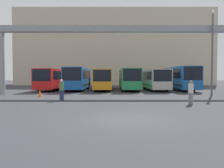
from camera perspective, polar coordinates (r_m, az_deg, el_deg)
ground_plane at (r=10.40m, az=3.43°, el=-9.30°), size 200.00×200.00×0.00m
building_backdrop at (r=55.13m, az=0.53°, el=8.97°), size 45.65×12.00×17.40m
overhead_gantry at (r=24.91m, az=1.36°, el=11.99°), size 26.59×0.80×7.67m
bus_slot_0 at (r=33.58m, az=-15.18°, el=1.47°), size 2.50×11.20×3.04m
bus_slot_1 at (r=32.35m, az=-8.98°, el=1.67°), size 2.62×10.26×3.22m
bus_slot_2 at (r=33.11m, az=-2.27°, el=1.46°), size 2.45×12.50×2.96m
bus_slot_3 at (r=32.65m, az=4.26°, el=1.56°), size 2.51×11.45×3.08m
bus_slot_4 at (r=32.45m, az=10.96°, el=1.41°), size 2.51×10.03×2.97m
bus_slot_5 at (r=34.50m, az=16.69°, el=1.75°), size 2.55×12.38×3.35m
pedestrian_near_right at (r=16.73m, az=19.75°, el=-1.93°), size 0.36×0.36×1.74m
pedestrian_far_center at (r=18.68m, az=-13.17°, el=-1.37°), size 0.37×0.37×1.79m
traffic_cone at (r=22.87m, az=-18.48°, el=-2.27°), size 0.38×0.38×0.73m
lamp_post at (r=26.44m, az=24.59°, el=8.12°), size 0.36×0.36×9.13m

